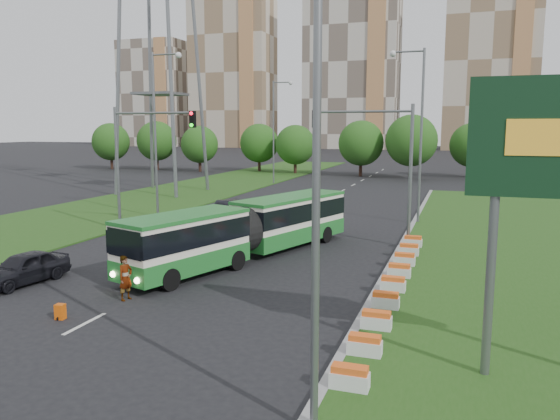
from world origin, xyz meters
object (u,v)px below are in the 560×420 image
(articulated_bus, at_px, (244,229))
(pedestrian, at_px, (126,278))
(traffic_mast_left, at_px, (138,149))
(car_left_far, at_px, (226,211))
(shopping_trolley, at_px, (60,312))
(traffic_mast_median, at_px, (382,152))
(car_left_near, at_px, (24,268))

(articulated_bus, bearing_deg, pedestrian, -83.86)
(traffic_mast_left, bearing_deg, pedestrian, -59.58)
(traffic_mast_left, relative_size, articulated_bus, 0.52)
(articulated_bus, bearing_deg, traffic_mast_left, 172.84)
(articulated_bus, relative_size, car_left_far, 3.50)
(pedestrian, height_order, shopping_trolley, pedestrian)
(car_left_far, bearing_deg, shopping_trolley, -97.12)
(pedestrian, bearing_deg, traffic_mast_median, -18.83)
(car_left_near, bearing_deg, traffic_mast_left, 106.59)
(traffic_mast_median, xyz_separation_m, articulated_bus, (-6.19, -5.34, -3.81))
(traffic_mast_left, xyz_separation_m, articulated_bus, (8.97, -4.34, -3.81))
(traffic_mast_median, height_order, shopping_trolley, traffic_mast_median)
(traffic_mast_median, xyz_separation_m, shopping_trolley, (-8.89, -15.89, -5.08))
(traffic_mast_median, relative_size, car_left_far, 1.83)
(articulated_bus, bearing_deg, traffic_mast_median, 59.49)
(traffic_mast_median, relative_size, pedestrian, 4.48)
(articulated_bus, xyz_separation_m, car_left_near, (-7.30, -7.39, -0.85))
(traffic_mast_median, bearing_deg, traffic_mast_left, -176.23)
(traffic_mast_median, distance_m, traffic_mast_left, 15.19)
(car_left_far, distance_m, shopping_trolley, 20.93)
(traffic_mast_median, height_order, car_left_far, traffic_mast_median)
(car_left_far, distance_m, pedestrian, 18.51)
(traffic_mast_left, relative_size, shopping_trolley, 14.58)
(articulated_bus, relative_size, pedestrian, 8.56)
(articulated_bus, distance_m, shopping_trolley, 10.97)
(car_left_far, bearing_deg, traffic_mast_left, -135.03)
(traffic_mast_median, height_order, pedestrian, traffic_mast_median)
(traffic_mast_median, relative_size, articulated_bus, 0.52)
(car_left_far, bearing_deg, pedestrian, -93.10)
(traffic_mast_median, xyz_separation_m, pedestrian, (-7.95, -13.27, -4.46))
(car_left_near, bearing_deg, pedestrian, 2.88)
(car_left_far, relative_size, shopping_trolley, 7.95)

